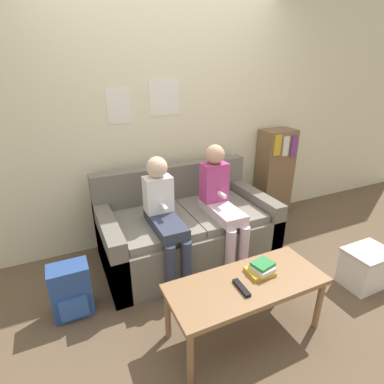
# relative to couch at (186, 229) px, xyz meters

# --- Properties ---
(ground_plane) EXTENTS (10.00, 10.00, 0.00)m
(ground_plane) POSITION_rel_couch_xyz_m (0.00, -0.57, -0.29)
(ground_plane) COLOR brown
(wall_back) EXTENTS (8.00, 0.06, 2.60)m
(wall_back) POSITION_rel_couch_xyz_m (-0.00, 0.54, 1.01)
(wall_back) COLOR beige
(wall_back) RESTS_ON ground_plane
(couch) EXTENTS (1.64, 0.90, 0.86)m
(couch) POSITION_rel_couch_xyz_m (0.00, 0.00, 0.00)
(couch) COLOR #6B665B
(couch) RESTS_ON ground_plane
(coffee_table) EXTENTS (1.10, 0.45, 0.44)m
(coffee_table) POSITION_rel_couch_xyz_m (-0.02, -1.07, 0.10)
(coffee_table) COLOR #8E6642
(coffee_table) RESTS_ON ground_plane
(person_left) EXTENTS (0.24, 0.60, 1.09)m
(person_left) POSITION_rel_couch_xyz_m (-0.30, -0.21, 0.33)
(person_left) COLOR #33384C
(person_left) RESTS_ON ground_plane
(person_right) EXTENTS (0.24, 0.60, 1.13)m
(person_right) POSITION_rel_couch_xyz_m (0.26, -0.21, 0.35)
(person_right) COLOR silver
(person_right) RESTS_ON ground_plane
(tv_remote) EXTENTS (0.05, 0.17, 0.02)m
(tv_remote) POSITION_rel_couch_xyz_m (-0.09, -1.11, 0.16)
(tv_remote) COLOR black
(tv_remote) RESTS_ON coffee_table
(book_stack) EXTENTS (0.19, 0.16, 0.08)m
(book_stack) POSITION_rel_couch_xyz_m (0.12, -1.03, 0.19)
(book_stack) COLOR gold
(book_stack) RESTS_ON coffee_table
(bookshelf) EXTENTS (0.40, 0.28, 1.10)m
(bookshelf) POSITION_rel_couch_xyz_m (1.35, 0.36, 0.27)
(bookshelf) COLOR brown
(bookshelf) RESTS_ON ground_plane
(storage_box) EXTENTS (0.39, 0.30, 0.34)m
(storage_box) POSITION_rel_couch_xyz_m (1.23, -1.08, -0.12)
(storage_box) COLOR silver
(storage_box) RESTS_ON ground_plane
(backpack) EXTENTS (0.29, 0.22, 0.43)m
(backpack) POSITION_rel_couch_xyz_m (-1.11, -0.36, -0.08)
(backpack) COLOR #284789
(backpack) RESTS_ON ground_plane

